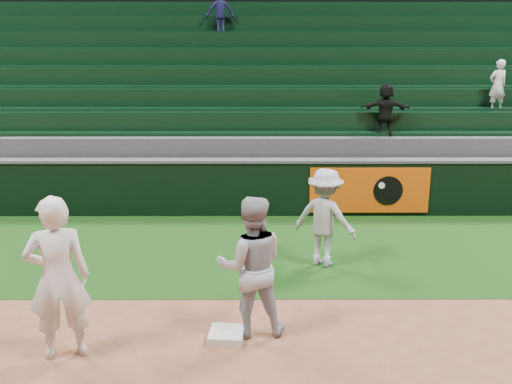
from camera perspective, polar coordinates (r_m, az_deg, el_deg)
ground at (r=7.93m, az=-3.85°, el=-13.56°), size 70.00×70.00×0.00m
foul_grass at (r=10.65m, az=-2.85°, el=-5.75°), size 36.00×4.20×0.01m
first_base at (r=7.70m, az=-2.97°, el=-14.05°), size 0.48×0.48×0.10m
first_baseman at (r=7.29m, az=-19.19°, el=-8.14°), size 0.86×0.68×2.06m
baserunner at (r=7.46m, az=-0.47°, el=-7.42°), size 0.97×0.79×1.88m
base_coach at (r=9.74m, az=6.89°, el=-2.57°), size 1.26×1.08×1.69m
field_wall at (r=12.55m, az=-2.32°, el=0.54°), size 36.00×0.45×1.25m
stadium_seating at (r=16.05m, az=-1.96°, el=7.65°), size 36.00×5.95×5.20m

